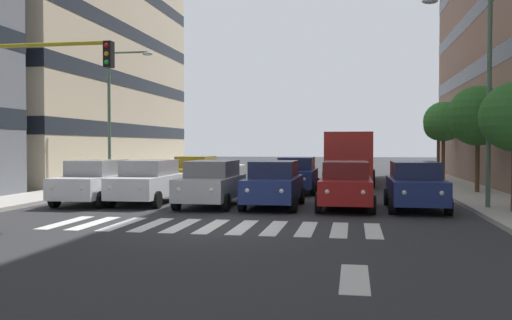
{
  "coord_description": "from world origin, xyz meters",
  "views": [
    {
      "loc": [
        -3.97,
        15.17,
        2.33
      ],
      "look_at": [
        0.04,
        -7.42,
        1.69
      ],
      "focal_mm": 38.68,
      "sensor_mm": 36.0,
      "label": 1
    }
  ],
  "objects_px": {
    "car_row2_0": "(297,174)",
    "traffic_light_gantry": "(11,98)",
    "street_lamp_left": "(479,78)",
    "street_tree_2": "(444,122)",
    "car_1": "(346,184)",
    "car_5": "(96,181)",
    "car_row2_1": "(195,172)",
    "bus_behind_traffic": "(349,152)",
    "street_tree_3": "(438,126)",
    "street_lamp_right": "(116,104)",
    "street_tree_1": "(478,116)",
    "car_2": "(274,184)",
    "car_3": "(212,183)",
    "car_4": "(148,181)",
    "car_0": "(415,185)"
  },
  "relations": [
    {
      "from": "street_lamp_right",
      "to": "street_tree_1",
      "type": "relative_size",
      "value": 1.45
    },
    {
      "from": "street_tree_1",
      "to": "street_lamp_left",
      "type": "bearing_deg",
      "value": 78.31
    },
    {
      "from": "car_0",
      "to": "car_1",
      "type": "distance_m",
      "value": 2.44
    },
    {
      "from": "car_3",
      "to": "car_4",
      "type": "relative_size",
      "value": 1.0
    },
    {
      "from": "street_lamp_left",
      "to": "bus_behind_traffic",
      "type": "bearing_deg",
      "value": -71.4
    },
    {
      "from": "car_1",
      "to": "traffic_light_gantry",
      "type": "distance_m",
      "value": 11.53
    },
    {
      "from": "street_tree_2",
      "to": "car_0",
      "type": "bearing_deg",
      "value": 77.21
    },
    {
      "from": "car_0",
      "to": "car_row2_1",
      "type": "xyz_separation_m",
      "value": [
        10.39,
        -7.61,
        0.0
      ]
    },
    {
      "from": "car_2",
      "to": "street_tree_3",
      "type": "bearing_deg",
      "value": -114.69
    },
    {
      "from": "car_0",
      "to": "car_4",
      "type": "distance_m",
      "value": 10.13
    },
    {
      "from": "car_0",
      "to": "street_tree_3",
      "type": "distance_m",
      "value": 19.05
    },
    {
      "from": "car_0",
      "to": "street_tree_1",
      "type": "distance_m",
      "value": 7.8
    },
    {
      "from": "car_2",
      "to": "car_4",
      "type": "xyz_separation_m",
      "value": [
        5.04,
        -0.34,
        0.0
      ]
    },
    {
      "from": "car_row2_0",
      "to": "car_row2_1",
      "type": "distance_m",
      "value": 5.67
    },
    {
      "from": "street_lamp_left",
      "to": "car_row2_0",
      "type": "bearing_deg",
      "value": -41.88
    },
    {
      "from": "car_3",
      "to": "street_tree_1",
      "type": "xyz_separation_m",
      "value": [
        -10.9,
        -6.6,
        2.77
      ]
    },
    {
      "from": "car_0",
      "to": "car_4",
      "type": "bearing_deg",
      "value": -1.35
    },
    {
      "from": "street_tree_3",
      "to": "bus_behind_traffic",
      "type": "bearing_deg",
      "value": 40.56
    },
    {
      "from": "car_3",
      "to": "street_tree_3",
      "type": "relative_size",
      "value": 1.0
    },
    {
      "from": "car_3",
      "to": "car_2",
      "type": "bearing_deg",
      "value": -178.1
    },
    {
      "from": "car_0",
      "to": "street_tree_1",
      "type": "relative_size",
      "value": 0.91
    },
    {
      "from": "car_row2_1",
      "to": "street_tree_3",
      "type": "relative_size",
      "value": 1.0
    },
    {
      "from": "car_0",
      "to": "street_lamp_left",
      "type": "bearing_deg",
      "value": 178.7
    },
    {
      "from": "car_row2_0",
      "to": "street_tree_2",
      "type": "xyz_separation_m",
      "value": [
        -7.83,
        -6.71,
        2.77
      ]
    },
    {
      "from": "street_tree_3",
      "to": "street_lamp_left",
      "type": "bearing_deg",
      "value": 85.8
    },
    {
      "from": "car_5",
      "to": "car_row2_1",
      "type": "relative_size",
      "value": 1.0
    },
    {
      "from": "car_4",
      "to": "car_row2_1",
      "type": "xyz_separation_m",
      "value": [
        0.26,
        -7.38,
        0.0
      ]
    },
    {
      "from": "street_lamp_left",
      "to": "street_tree_2",
      "type": "xyz_separation_m",
      "value": [
        -0.83,
        -12.99,
        -0.99
      ]
    },
    {
      "from": "car_2",
      "to": "bus_behind_traffic",
      "type": "relative_size",
      "value": 0.42
    },
    {
      "from": "car_5",
      "to": "car_row2_1",
      "type": "height_order",
      "value": "same"
    },
    {
      "from": "car_4",
      "to": "car_2",
      "type": "bearing_deg",
      "value": 176.17
    },
    {
      "from": "car_row2_0",
      "to": "car_2",
      "type": "bearing_deg",
      "value": 88.2
    },
    {
      "from": "car_2",
      "to": "car_0",
      "type": "bearing_deg",
      "value": -178.88
    },
    {
      "from": "bus_behind_traffic",
      "to": "street_tree_3",
      "type": "xyz_separation_m",
      "value": [
        -5.92,
        -5.06,
        1.72
      ]
    },
    {
      "from": "car_row2_1",
      "to": "street_lamp_right",
      "type": "distance_m",
      "value": 5.42
    },
    {
      "from": "car_1",
      "to": "traffic_light_gantry",
      "type": "height_order",
      "value": "traffic_light_gantry"
    },
    {
      "from": "car_4",
      "to": "street_lamp_left",
      "type": "distance_m",
      "value": 12.81
    },
    {
      "from": "car_row2_0",
      "to": "street_lamp_right",
      "type": "distance_m",
      "value": 10.12
    },
    {
      "from": "car_row2_0",
      "to": "street_tree_2",
      "type": "relative_size",
      "value": 0.95
    },
    {
      "from": "car_row2_0",
      "to": "traffic_light_gantry",
      "type": "relative_size",
      "value": 0.81
    },
    {
      "from": "car_row2_0",
      "to": "street_lamp_right",
      "type": "xyz_separation_m",
      "value": [
        9.47,
        -0.4,
        3.56
      ]
    },
    {
      "from": "street_tree_3",
      "to": "street_tree_1",
      "type": "bearing_deg",
      "value": 89.88
    },
    {
      "from": "car_0",
      "to": "street_lamp_right",
      "type": "bearing_deg",
      "value": -24.78
    },
    {
      "from": "bus_behind_traffic",
      "to": "traffic_light_gantry",
      "type": "xyz_separation_m",
      "value": [
        9.92,
        18.73,
        1.87
      ]
    },
    {
      "from": "car_2",
      "to": "street_lamp_right",
      "type": "relative_size",
      "value": 0.63
    },
    {
      "from": "street_lamp_left",
      "to": "street_lamp_right",
      "type": "distance_m",
      "value": 17.77
    },
    {
      "from": "bus_behind_traffic",
      "to": "traffic_light_gantry",
      "type": "distance_m",
      "value": 21.28
    },
    {
      "from": "bus_behind_traffic",
      "to": "car_1",
      "type": "bearing_deg",
      "value": 90.0
    },
    {
      "from": "car_row2_0",
      "to": "car_row2_1",
      "type": "height_order",
      "value": "same"
    },
    {
      "from": "car_row2_1",
      "to": "bus_behind_traffic",
      "type": "distance_m",
      "value": 9.92
    }
  ]
}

